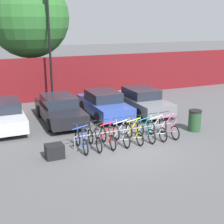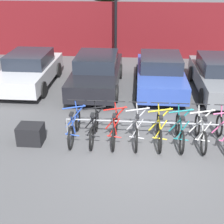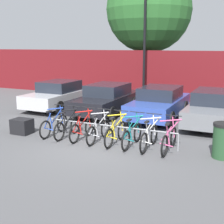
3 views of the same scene
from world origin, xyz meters
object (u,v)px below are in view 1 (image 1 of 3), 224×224
Objects in this scene: car_blue at (104,104)px; car_grey at (142,100)px; bicycle_teal at (146,132)px; bicycle_white at (157,130)px; trash_bin at (195,120)px; cargo_crate at (55,151)px; bicycle_silver at (121,135)px; bicycle_yellow at (134,133)px; bicycle_red at (108,137)px; tree_behind_hoarding at (29,18)px; bicycle_black at (95,139)px; bicycle_pink at (169,128)px; bicycle_blue at (81,141)px; car_silver at (4,115)px; bike_rack at (126,131)px; lamp_post at (50,44)px; car_black at (60,109)px.

car_grey is at bearing -3.47° from car_blue.
bicycle_white is (0.58, 0.00, 0.00)m from bicycle_teal.
trash_bin is 7.00m from cargo_crate.
bicycle_silver is 1.00× the size of bicycle_yellow.
bicycle_red is 4.49m from car_blue.
bicycle_red is 1.00× the size of bicycle_white.
car_blue is 0.54× the size of tree_behind_hoarding.
bicycle_black is 1.23m from bicycle_silver.
bicycle_pink is (3.05, 0.00, 0.00)m from bicycle_red.
bicycle_teal is 1.66× the size of trash_bin.
bicycle_teal and bicycle_pink have the same top height.
bicycle_white is 1.66× the size of trash_bin.
tree_behind_hoarding is (-3.11, 10.77, 4.99)m from bicycle_teal.
bicycle_silver is at bearing -178.18° from trash_bin.
tree_behind_hoarding is at bearing 100.11° from bicycle_silver.
cargo_crate is at bearing -168.22° from bicycle_blue.
trash_bin is (3.34, 0.13, 0.14)m from bicycle_yellow.
bicycle_yellow is 6.63m from car_silver.
bicycle_silver is at bearing -43.33° from car_silver.
bicycle_teal is (0.90, -0.15, -0.12)m from bike_rack.
bicycle_pink is 1.66× the size of trash_bin.
bicycle_teal is 0.37× the size of car_grey.
bicycle_black and bicycle_yellow have the same top height.
lamp_post is 0.84× the size of tree_behind_hoarding.
bicycle_pink is (4.23, 0.00, 0.00)m from bicycle_blue.
trash_bin is (3.97, 0.13, 0.14)m from bicycle_silver.
bicycle_yellow is 4.75m from car_black.
car_silver is at bearing 127.86° from bicycle_black.
bicycle_yellow is at bearing -3.31° from bicycle_blue.
bicycle_white reaches higher than bike_rack.
tree_behind_hoarding is at bearing 91.98° from car_black.
bicycle_yellow is 8.86m from lamp_post.
bicycle_pink is 4.16m from car_grey.
car_silver is at bearing -111.42° from tree_behind_hoarding.
bicycle_pink is 8.09m from car_silver.
tree_behind_hoarding is at bearing 118.90° from trash_bin.
car_silver is at bearing 144.89° from bicycle_pink.
car_grey is at bearing 75.59° from bicycle_pink.
bike_rack is 4.46m from car_black.
car_blue reaches higher than bicycle_red.
tree_behind_hoarding is (-0.67, 10.77, 4.99)m from bicycle_black.
car_silver reaches higher than bicycle_white.
cargo_crate is (-4.79, -0.32, -0.10)m from bicycle_white.
bicycle_white is (1.48, -0.15, -0.12)m from bike_rack.
bike_rack is 2.12m from bicycle_blue.
bicycle_teal is (2.44, 0.00, 0.00)m from bicycle_black.
bicycle_white is 5.40m from car_black.
lamp_post is 9.19m from cargo_crate.
car_black is (-1.05, 4.14, 0.31)m from bicycle_red.
car_silver is at bearing 118.96° from bicycle_blue.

